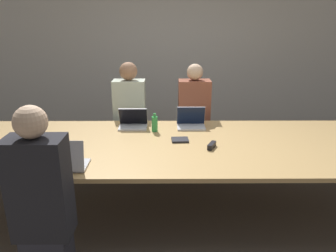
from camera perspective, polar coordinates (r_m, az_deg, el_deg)
ground_plane at (r=3.61m, az=2.01°, el=-14.03°), size 24.00×24.00×0.00m
curtain_wall at (r=5.52m, az=1.15°, el=12.93°), size 12.00×0.06×2.80m
conference_table at (r=3.28m, az=2.14°, el=-3.75°), size 4.47×1.50×0.74m
laptop_far_midleft at (r=3.74m, az=-6.10°, el=0.74°), size 0.32×0.23×0.22m
person_far_midleft at (r=4.25m, az=-6.61°, el=1.31°), size 0.40×0.24×1.41m
bottle_far_midleft at (r=3.58m, az=-2.33°, el=0.41°), size 0.07×0.07×0.20m
laptop_far_center at (r=3.74m, az=4.02°, el=0.83°), size 0.32×0.23×0.23m
person_far_center at (r=4.24m, az=4.50°, el=1.09°), size 0.40×0.24×1.39m
laptop_near_left at (r=2.83m, az=-17.69°, el=-5.80°), size 0.37×0.26×0.27m
person_near_left at (r=2.52m, az=-21.09°, el=-12.75°), size 0.40×0.24×1.41m
cup_near_left at (r=2.98m, az=-22.83°, el=-5.83°), size 0.09×0.09×0.09m
bottle_near_left at (r=3.04m, az=-21.83°, el=-4.33°), size 0.06×0.06×0.21m
stapler at (r=3.18m, az=7.62°, el=-3.38°), size 0.10×0.15×0.05m
notebook at (r=3.33m, az=2.14°, el=-2.42°), size 0.18×0.15×0.02m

